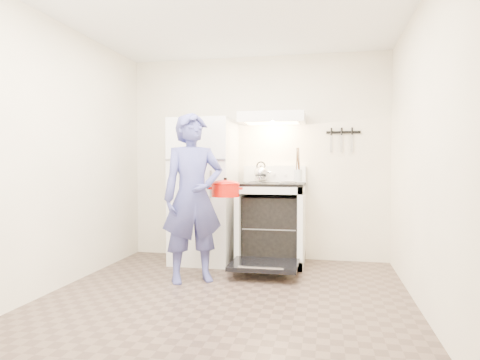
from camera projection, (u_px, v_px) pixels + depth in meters
name	position (u px, v px, depth m)	size (l,w,h in m)	color
floor	(222.00, 302.00, 3.62)	(3.60, 3.60, 0.00)	brown
back_wall	(257.00, 158.00, 5.33)	(3.20, 0.02, 2.50)	#F5EBCD
refrigerator	(204.00, 191.00, 5.12)	(0.70, 0.70, 1.70)	white
stove_body	(272.00, 225.00, 5.00)	(0.76, 0.65, 0.92)	white
cooktop	(272.00, 184.00, 4.98)	(0.76, 0.65, 0.03)	black
backsplash	(275.00, 174.00, 5.25)	(0.76, 0.07, 0.20)	white
oven_door	(264.00, 265.00, 4.43)	(0.70, 0.54, 0.04)	black
oven_rack	(271.00, 226.00, 5.00)	(0.60, 0.52, 0.01)	slate
range_hood	(273.00, 118.00, 5.02)	(0.76, 0.50, 0.12)	white
knife_strip	(343.00, 132.00, 5.10)	(0.40, 0.02, 0.03)	black
pizza_stone	(274.00, 225.00, 4.99)	(0.34, 0.34, 0.02)	olive
tea_kettle	(261.00, 172.00, 5.15)	(0.21, 0.17, 0.25)	#BBBBC1
utensil_jar	(298.00, 176.00, 4.68)	(0.09, 0.09, 0.13)	silver
person	(193.00, 198.00, 4.24)	(0.61, 0.40, 1.67)	navy
dutch_oven	(225.00, 190.00, 4.41)	(0.36, 0.29, 0.23)	red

